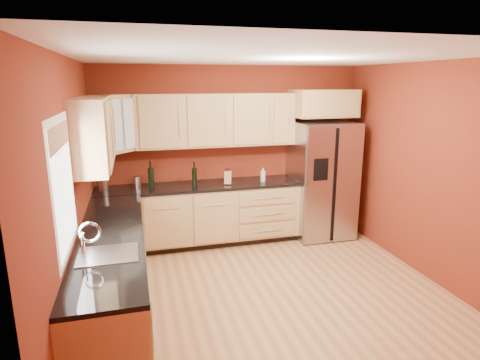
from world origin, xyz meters
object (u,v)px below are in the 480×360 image
object	(u,v)px
refrigerator	(321,180)
canister_left	(104,183)
soap_dispenser	(263,175)
knife_block	(228,177)
wine_bottle_a	(151,174)

from	to	relation	value
refrigerator	canister_left	bearing A→B (deg)	178.38
canister_left	soap_dispenser	distance (m)	2.26
refrigerator	soap_dispenser	bearing A→B (deg)	178.65
canister_left	soap_dispenser	bearing A→B (deg)	-1.74
knife_block	wine_bottle_a	bearing A→B (deg)	-166.30
refrigerator	wine_bottle_a	distance (m)	2.58
canister_left	knife_block	world-z (taller)	canister_left
canister_left	soap_dispenser	world-z (taller)	canister_left
canister_left	knife_block	size ratio (longest dim) A/B	1.09
refrigerator	soap_dispenser	xyz separation A→B (m)	(-0.95, 0.02, 0.13)
refrigerator	soap_dispenser	distance (m)	0.96
canister_left	soap_dispenser	size ratio (longest dim) A/B	1.04
wine_bottle_a	soap_dispenser	xyz separation A→B (m)	(1.62, -0.08, -0.09)
canister_left	knife_block	distance (m)	1.72
refrigerator	soap_dispenser	world-z (taller)	refrigerator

